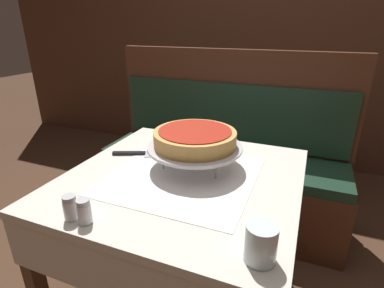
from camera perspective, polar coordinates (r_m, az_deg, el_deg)
dining_table_front at (r=1.21m, az=-1.69°, el=-10.81°), size 0.86×0.86×0.75m
dining_table_rear at (r=2.57m, az=14.81°, el=6.27°), size 0.67×0.67×0.74m
booth_bench at (r=2.07m, az=5.65°, el=-5.35°), size 1.60×0.47×1.13m
back_wall_panel at (r=2.93m, az=14.84°, el=19.68°), size 6.00×0.04×2.40m
pizza_pan_stand at (r=1.17m, az=0.55°, el=-0.72°), size 0.37×0.37×0.09m
deep_dish_pizza at (r=1.16m, az=0.56°, el=1.17°), size 0.32×0.32×0.06m
pizza_server at (r=1.34m, az=-9.55°, el=-1.77°), size 0.24×0.14×0.01m
water_glass_near at (r=0.77m, az=13.00°, el=-17.90°), size 0.08×0.08×0.10m
salt_shaker at (r=0.96m, az=-22.14°, el=-11.12°), size 0.04×0.04×0.08m
pepper_shaker at (r=0.93m, az=-19.84°, el=-11.96°), size 0.04×0.04×0.08m
napkin_holder at (r=1.47m, az=2.98°, el=2.49°), size 0.10×0.05×0.09m
condiment_caddy at (r=2.57m, az=16.48°, el=9.87°), size 0.13×0.13×0.18m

